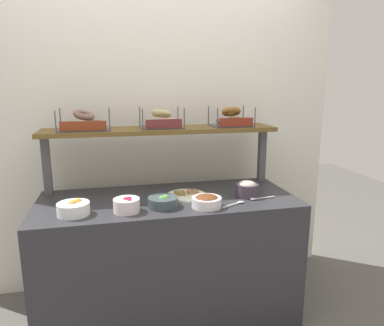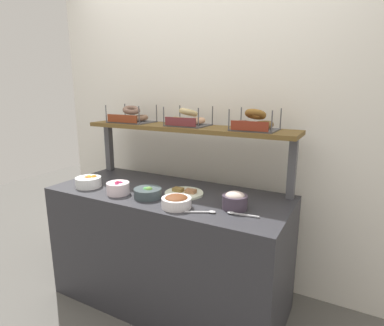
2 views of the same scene
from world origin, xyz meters
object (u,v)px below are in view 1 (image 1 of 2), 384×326
object	(u,v)px
serving_plate_white	(186,195)
serving_spoon_near_plate	(259,198)
bowl_chocolate_spread	(207,201)
bagel_basket_cinnamon_raisin	(231,119)
bagel_basket_poppy	(84,123)
bagel_basket_plain	(161,121)
bowl_veggie_mix	(163,202)
bowl_tuna_salad	(247,188)
bowl_beet_salad	(127,205)
serving_spoon_by_edge	(236,203)
bowl_fruit_salad	(74,208)

from	to	relation	value
serving_plate_white	serving_spoon_near_plate	bearing A→B (deg)	-20.21
bowl_chocolate_spread	bagel_basket_cinnamon_raisin	bearing A→B (deg)	57.20
bagel_basket_poppy	bagel_basket_plain	xyz separation A→B (m)	(0.52, 0.01, 0.00)
serving_spoon_near_plate	bowl_veggie_mix	bearing A→B (deg)	-179.74
serving_plate_white	serving_spoon_near_plate	xyz separation A→B (m)	(0.45, -0.16, -0.00)
bowl_tuna_salad	bowl_beet_salad	bearing A→B (deg)	-171.36
serving_spoon_near_plate	bagel_basket_cinnamon_raisin	bearing A→B (deg)	97.61
bowl_chocolate_spread	bowl_tuna_salad	size ratio (longest dim) A/B	1.20
serving_spoon_near_plate	bagel_basket_plain	size ratio (longest dim) A/B	0.62
serving_plate_white	serving_spoon_by_edge	size ratio (longest dim) A/B	1.56
bowl_chocolate_spread	bagel_basket_plain	size ratio (longest dim) A/B	0.62
bowl_chocolate_spread	bagel_basket_plain	world-z (taller)	bagel_basket_plain
bagel_basket_plain	bagel_basket_cinnamon_raisin	world-z (taller)	bagel_basket_cinnamon_raisin
bowl_fruit_salad	serving_spoon_by_edge	xyz separation A→B (m)	(0.96, -0.04, -0.03)
bowl_tuna_salad	serving_spoon_by_edge	distance (m)	0.20
bagel_basket_cinnamon_raisin	serving_spoon_by_edge	bearing A→B (deg)	-103.93
bowl_chocolate_spread	bagel_basket_cinnamon_raisin	size ratio (longest dim) A/B	0.63
bowl_tuna_salad	bagel_basket_cinnamon_raisin	bearing A→B (deg)	90.89
bowl_chocolate_spread	bowl_veggie_mix	xyz separation A→B (m)	(-0.26, 0.06, -0.00)
serving_plate_white	bowl_beet_salad	bearing A→B (deg)	-152.89
bowl_beet_salad	bagel_basket_plain	xyz separation A→B (m)	(0.28, 0.48, 0.43)
bowl_fruit_salad	bagel_basket_plain	distance (m)	0.85
bowl_beet_salad	bowl_tuna_salad	world-z (taller)	bowl_tuna_salad
serving_plate_white	serving_spoon_by_edge	world-z (taller)	serving_plate_white
serving_spoon_near_plate	bagel_basket_plain	distance (m)	0.86
serving_plate_white	bagel_basket_poppy	size ratio (longest dim) A/B	0.77
bowl_fruit_salad	serving_spoon_near_plate	distance (m)	1.14
bowl_chocolate_spread	serving_plate_white	size ratio (longest dim) A/B	0.69
bowl_chocolate_spread	serving_spoon_by_edge	bearing A→B (deg)	0.36
bowl_beet_salad	serving_spoon_by_edge	world-z (taller)	bowl_beet_salad
bowl_veggie_mix	serving_spoon_near_plate	world-z (taller)	bowl_veggie_mix
bowl_veggie_mix	bowl_tuna_salad	bearing A→B (deg)	8.30
serving_plate_white	bowl_tuna_salad	bearing A→B (deg)	-11.89
bowl_veggie_mix	bagel_basket_poppy	distance (m)	0.77
bowl_chocolate_spread	bowl_veggie_mix	world-z (taller)	same
bowl_veggie_mix	bagel_basket_poppy	bearing A→B (deg)	136.93
bowl_beet_salad	bowl_veggie_mix	xyz separation A→B (m)	(0.22, 0.04, -0.01)
serving_spoon_by_edge	bagel_basket_cinnamon_raisin	xyz separation A→B (m)	(0.12, 0.48, 0.47)
bagel_basket_plain	bagel_basket_poppy	bearing A→B (deg)	-178.73
bowl_beet_salad	bowl_tuna_salad	bearing A→B (deg)	8.64
serving_spoon_near_plate	bagel_basket_plain	xyz separation A→B (m)	(-0.57, 0.44, 0.47)
serving_plate_white	serving_spoon_by_edge	bearing A→B (deg)	-39.99
bowl_chocolate_spread	serving_spoon_near_plate	size ratio (longest dim) A/B	1.00
bowl_beet_salad	serving_plate_white	size ratio (longest dim) A/B	0.59
bowl_veggie_mix	serving_plate_white	xyz separation A→B (m)	(0.18, 0.17, -0.02)
bowl_tuna_salad	bagel_basket_poppy	xyz separation A→B (m)	(-1.03, 0.35, 0.42)
bagel_basket_plain	serving_plate_white	bearing A→B (deg)	-66.44
bowl_veggie_mix	bowl_fruit_salad	distance (m)	0.52
bowl_beet_salad	serving_spoon_near_plate	bearing A→B (deg)	2.68
bagel_basket_cinnamon_raisin	bowl_tuna_salad	bearing A→B (deg)	-89.11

